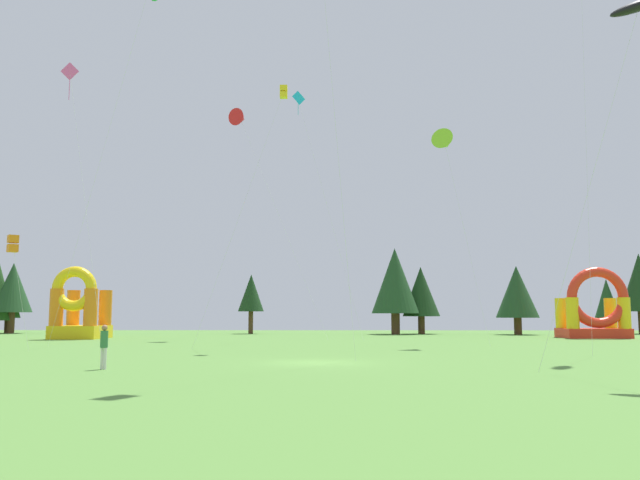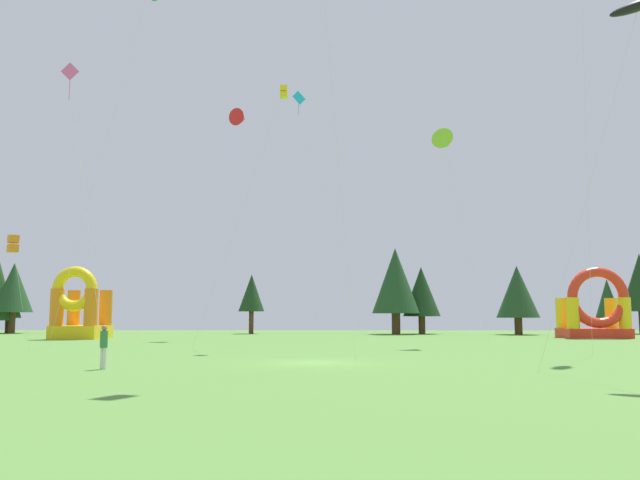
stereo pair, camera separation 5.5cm
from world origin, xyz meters
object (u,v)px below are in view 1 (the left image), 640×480
at_px(kite_pink_diamond, 71,77).
at_px(kite_black_parafoil, 639,6).
at_px(kite_red_delta, 240,118).
at_px(person_near_camera, 104,343).
at_px(kite_cyan_diamond, 298,102).
at_px(kite_lime_delta, 445,143).
at_px(inflatable_red_slide, 79,313).
at_px(kite_yellow_box, 283,94).
at_px(kite_orange_box, 13,244).
at_px(inflatable_yellow_castle, 595,313).

distance_m(kite_pink_diamond, kite_black_parafoil, 33.37).
xyz_separation_m(kite_red_delta, person_near_camera, (-0.44, -34.36, -20.12)).
bearing_deg(kite_cyan_diamond, kite_pink_diamond, -128.77).
xyz_separation_m(kite_red_delta, kite_lime_delta, (17.43, -13.45, -6.14)).
xyz_separation_m(kite_black_parafoil, inflatable_red_slide, (-35.24, 35.30, -11.79)).
height_order(kite_yellow_box, kite_black_parafoil, kite_yellow_box).
height_order(kite_lime_delta, person_near_camera, kite_lime_delta).
bearing_deg(kite_orange_box, kite_yellow_box, 13.83).
xyz_separation_m(kite_black_parafoil, person_near_camera, (-21.35, 2.63, -13.05)).
distance_m(kite_lime_delta, kite_cyan_diamond, 16.64).
distance_m(kite_red_delta, kite_pink_diamond, 22.59).
relative_size(kite_lime_delta, kite_yellow_box, 0.90).
distance_m(kite_pink_diamond, person_near_camera, 22.71).
bearing_deg(inflatable_red_slide, kite_black_parafoil, -45.05).
bearing_deg(person_near_camera, inflatable_red_slide, 142.76).
bearing_deg(inflatable_yellow_castle, kite_pink_diamond, -152.86).
bearing_deg(kite_orange_box, inflatable_yellow_castle, 27.35).
height_order(kite_yellow_box, kite_orange_box, kite_yellow_box).
relative_size(kite_cyan_diamond, person_near_camera, 12.33).
relative_size(kite_black_parafoil, person_near_camera, 8.08).
height_order(kite_lime_delta, kite_orange_box, kite_lime_delta).
distance_m(kite_pink_diamond, kite_yellow_box, 13.90).
relative_size(kite_red_delta, person_near_camera, 12.18).
distance_m(kite_yellow_box, kite_cyan_diamond, 15.46).
bearing_deg(person_near_camera, kite_yellow_box, 99.08).
bearing_deg(kite_black_parafoil, kite_lime_delta, 98.40).
xyz_separation_m(kite_yellow_box, person_near_camera, (-6.05, -16.06, -16.18)).
bearing_deg(inflatable_yellow_castle, kite_cyan_diamond, -171.74).
distance_m(kite_cyan_diamond, person_near_camera, 37.64).
relative_size(kite_yellow_box, inflatable_red_slide, 2.72).
relative_size(kite_red_delta, kite_orange_box, 3.14).
distance_m(kite_red_delta, kite_lime_delta, 22.86).
relative_size(kite_red_delta, kite_pink_diamond, 1.21).
distance_m(kite_pink_diamond, kite_lime_delta, 26.65).
bearing_deg(kite_yellow_box, kite_orange_box, -166.17).
relative_size(kite_red_delta, kite_cyan_diamond, 0.99).
distance_m(kite_yellow_box, kite_black_parafoil, 24.36).
distance_m(kite_red_delta, inflatable_red_slide, 23.75).
bearing_deg(kite_lime_delta, person_near_camera, -130.52).
height_order(kite_red_delta, kite_lime_delta, kite_red_delta).
relative_size(kite_lime_delta, person_near_camera, 8.82).
xyz_separation_m(kite_lime_delta, person_near_camera, (-17.87, -20.91, -13.98)).
bearing_deg(person_near_camera, kite_lime_delta, 79.21).
bearing_deg(kite_yellow_box, kite_pink_diamond, -169.64).
relative_size(kite_red_delta, kite_black_parafoil, 1.51).
distance_m(kite_red_delta, person_near_camera, 39.82).
distance_m(kite_pink_diamond, inflatable_yellow_castle, 49.22).
relative_size(person_near_camera, inflatable_yellow_castle, 0.27).
distance_m(kite_yellow_box, inflatable_red_slide, 29.94).
relative_size(kite_pink_diamond, person_near_camera, 10.09).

